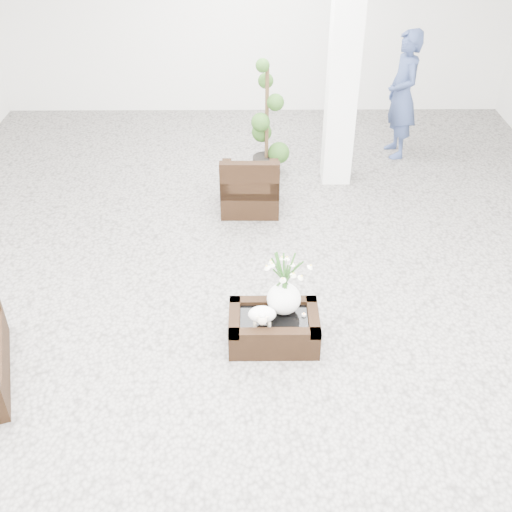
{
  "coord_description": "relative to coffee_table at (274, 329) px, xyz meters",
  "views": [
    {
      "loc": [
        -0.04,
        -5.39,
        4.34
      ],
      "look_at": [
        0.0,
        -0.1,
        0.62
      ],
      "focal_mm": 43.18,
      "sensor_mm": 36.0,
      "label": 1
    }
  ],
  "objects": [
    {
      "name": "sheep_figurine",
      "position": [
        -0.12,
        -0.1,
        0.26
      ],
      "size": [
        0.28,
        0.23,
        0.21
      ],
      "primitive_type": "ellipsoid",
      "color": "white",
      "rests_on": "coffee_table"
    },
    {
      "name": "coffee_table",
      "position": [
        0.0,
        0.0,
        0.0
      ],
      "size": [
        0.9,
        0.6,
        0.31
      ],
      "primitive_type": "cube",
      "color": "black",
      "rests_on": "ground"
    },
    {
      "name": "column",
      "position": [
        1.03,
        3.53,
        1.59
      ],
      "size": [
        0.4,
        0.4,
        3.5
      ],
      "primitive_type": "cube",
      "color": "white",
      "rests_on": "ground"
    },
    {
      "name": "armchair",
      "position": [
        -0.24,
        2.7,
        0.26
      ],
      "size": [
        0.79,
        0.76,
        0.83
      ],
      "primitive_type": "cube",
      "rotation": [
        0.0,
        0.0,
        3.13
      ],
      "color": "black",
      "rests_on": "ground"
    },
    {
      "name": "shopper",
      "position": [
        2.08,
        4.36,
        0.82
      ],
      "size": [
        0.55,
        0.76,
        1.95
      ],
      "primitive_type": "imported",
      "rotation": [
        0.0,
        0.0,
        -1.45
      ],
      "color": "navy",
      "rests_on": "ground"
    },
    {
      "name": "ground",
      "position": [
        -0.17,
        0.73,
        -0.16
      ],
      "size": [
        11.0,
        11.0,
        0.0
      ],
      "primitive_type": "plane",
      "color": "gray",
      "rests_on": "ground"
    },
    {
      "name": "tealight",
      "position": [
        0.3,
        0.02,
        0.17
      ],
      "size": [
        0.04,
        0.04,
        0.03
      ],
      "primitive_type": "cylinder",
      "color": "white",
      "rests_on": "coffee_table"
    },
    {
      "name": "planter_narcissus",
      "position": [
        0.1,
        0.1,
        0.56
      ],
      "size": [
        0.44,
        0.44,
        0.8
      ],
      "primitive_type": null,
      "color": "white",
      "rests_on": "coffee_table"
    },
    {
      "name": "topiary",
      "position": [
        0.01,
        3.68,
        0.7
      ],
      "size": [
        0.46,
        0.46,
        1.72
      ],
      "primitive_type": null,
      "color": "#234315",
      "rests_on": "ground"
    }
  ]
}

